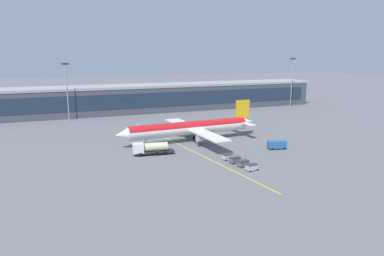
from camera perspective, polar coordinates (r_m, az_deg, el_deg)
ground_plane at (r=101.55m, az=1.20°, el=-3.09°), size 700.00×700.00×0.00m
apron_lead_in_line at (r=101.93m, az=-1.28°, el=-3.03°), size 9.65×79.49×0.01m
terminal_building at (r=162.27m, az=-15.07°, el=4.28°), size 216.38×17.79×12.24m
main_airliner at (r=107.67m, az=-0.26°, el=0.02°), size 45.53×36.26×11.57m
fuel_tanker at (r=94.28m, az=-6.60°, el=-3.23°), size 11.03×3.89×3.25m
crew_van at (r=102.18m, az=13.30°, el=-2.55°), size 5.28×2.91×2.30m
baggage_cart_0 at (r=82.66m, az=9.47°, el=-6.15°), size 2.82×1.91×1.48m
baggage_cart_1 at (r=85.07m, az=8.13°, el=-5.60°), size 2.82×1.91×1.48m
baggage_cart_2 at (r=87.52m, az=6.87°, el=-5.07°), size 2.82×1.91×1.48m
baggage_cart_3 at (r=90.03m, az=5.68°, el=-4.56°), size 2.82×1.91×1.48m
apron_light_mast_0 at (r=186.39m, az=15.60°, el=7.60°), size 2.80×0.50×24.12m
apron_light_mast_2 at (r=148.71m, az=-19.28°, el=6.16°), size 2.80×0.50×22.65m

